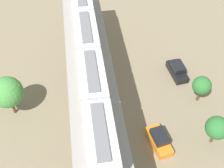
# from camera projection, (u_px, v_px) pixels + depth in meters

# --- Properties ---
(ground_plane) EXTENTS (120.00, 120.00, 0.00)m
(ground_plane) POSITION_uv_depth(u_px,v_px,m) (93.00, 112.00, 38.74)
(ground_plane) COLOR #84755B
(viaduct) EXTENTS (5.20, 35.80, 7.75)m
(viaduct) POSITION_uv_depth(u_px,v_px,m) (91.00, 80.00, 34.24)
(viaduct) COLOR #999691
(viaduct) RESTS_ON ground
(train) EXTENTS (2.64, 27.45, 3.24)m
(train) POSITION_uv_depth(u_px,v_px,m) (89.00, 58.00, 32.06)
(train) COLOR silver
(train) RESTS_ON viaduct
(parked_car_black) EXTENTS (2.28, 4.38, 1.76)m
(parked_car_black) POSITION_uv_depth(u_px,v_px,m) (177.00, 70.00, 42.78)
(parked_car_black) COLOR black
(parked_car_black) RESTS_ON ground
(parked_car_orange) EXTENTS (2.52, 4.45, 1.76)m
(parked_car_orange) POSITION_uv_depth(u_px,v_px,m) (159.00, 140.00, 35.03)
(parked_car_orange) COLOR orange
(parked_car_orange) RESTS_ON ground
(tree_near_viaduct) EXTENTS (3.91, 3.91, 5.98)m
(tree_near_viaduct) POSITION_uv_depth(u_px,v_px,m) (7.00, 92.00, 35.70)
(tree_near_viaduct) COLOR brown
(tree_near_viaduct) RESTS_ON ground
(tree_mid_lot) EXTENTS (2.47, 2.47, 4.14)m
(tree_mid_lot) POSITION_uv_depth(u_px,v_px,m) (202.00, 86.00, 37.95)
(tree_mid_lot) COLOR brown
(tree_mid_lot) RESTS_ON ground
(tree_far_corner) EXTENTS (2.74, 2.74, 4.29)m
(tree_far_corner) POSITION_uv_depth(u_px,v_px,m) (217.00, 128.00, 33.63)
(tree_far_corner) COLOR brown
(tree_far_corner) RESTS_ON ground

